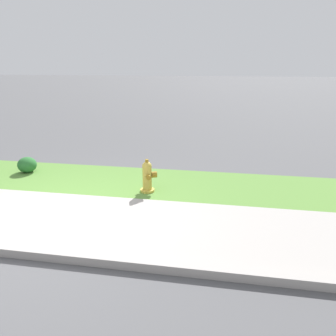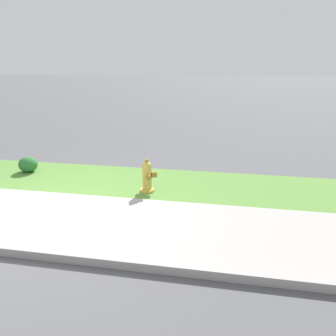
{
  "view_description": "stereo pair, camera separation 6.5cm",
  "coord_description": "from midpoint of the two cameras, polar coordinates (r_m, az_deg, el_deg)",
  "views": [
    {
      "loc": [
        2.63,
        -4.42,
        2.41
      ],
      "look_at": [
        1.55,
        1.73,
        0.4
      ],
      "focal_mm": 35.0,
      "sensor_mm": 36.0,
      "label": 1
    },
    {
      "loc": [
        2.69,
        -4.41,
        2.41
      ],
      "look_at": [
        1.55,
        1.73,
        0.4
      ],
      "focal_mm": 35.0,
      "sensor_mm": 36.0,
      "label": 2
    }
  ],
  "objects": [
    {
      "name": "shrub_bush_near_lamp",
      "position": [
        8.19,
        -23.54,
        0.52
      ],
      "size": [
        0.42,
        0.42,
        0.36
      ],
      "color": "#28662D",
      "rests_on": "ground"
    },
    {
      "name": "ground_plane",
      "position": [
        5.69,
        -19.25,
        -8.3
      ],
      "size": [
        120.0,
        120.0,
        0.0
      ],
      "primitive_type": "plane",
      "color": "#515154"
    },
    {
      "name": "fire_hydrant_near_corner",
      "position": [
        6.35,
        -3.88,
        -1.49
      ],
      "size": [
        0.33,
        0.36,
        0.66
      ],
      "rotation": [
        0.0,
        0.0,
        5.14
      ],
      "color": "gold",
      "rests_on": "ground"
    },
    {
      "name": "grass_verge",
      "position": [
        7.28,
        -12.12,
        -1.88
      ],
      "size": [
        18.0,
        1.84,
        0.01
      ],
      "primitive_type": "cube",
      "color": "#568438",
      "rests_on": "ground"
    },
    {
      "name": "street_curb",
      "position": [
        4.87,
        -25.45,
        -12.91
      ],
      "size": [
        18.0,
        0.16,
        0.12
      ],
      "primitive_type": "cube",
      "color": "#9E9993",
      "rests_on": "ground"
    },
    {
      "name": "sidewalk_pavement",
      "position": [
        5.69,
        -19.25,
        -8.25
      ],
      "size": [
        18.0,
        1.99,
        0.01
      ],
      "primitive_type": "cube",
      "color": "#9E9993",
      "rests_on": "ground"
    }
  ]
}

